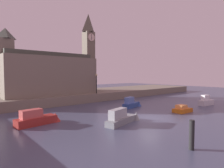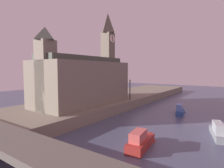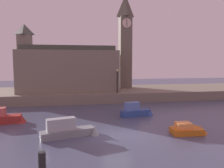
{
  "view_description": "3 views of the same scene",
  "coord_description": "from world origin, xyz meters",
  "px_view_note": "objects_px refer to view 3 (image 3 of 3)",
  "views": [
    {
      "loc": [
        -17.41,
        -13.53,
        5.15
      ],
      "look_at": [
        6.91,
        14.85,
        3.12
      ],
      "focal_mm": 30.22,
      "sensor_mm": 36.0,
      "label": 1
    },
    {
      "loc": [
        -25.39,
        -1.28,
        6.81
      ],
      "look_at": [
        2.09,
        17.94,
        4.22
      ],
      "focal_mm": 29.92,
      "sensor_mm": 36.0,
      "label": 2
    },
    {
      "loc": [
        -3.7,
        -17.97,
        6.26
      ],
      "look_at": [
        2.12,
        14.06,
        2.98
      ],
      "focal_mm": 35.5,
      "sensor_mm": 36.0,
      "label": 3
    }
  ],
  "objects_px": {
    "boat_dinghy_red": "(3,118)",
    "boat_patrol_orange": "(190,130)",
    "clock_tower": "(125,40)",
    "parliament_hall": "(67,69)",
    "boat_cruiser_grey": "(71,130)",
    "streetlamp": "(117,78)",
    "boat_tour_blue": "(137,111)"
  },
  "relations": [
    {
      "from": "clock_tower",
      "to": "boat_dinghy_red",
      "type": "bearing_deg",
      "value": -136.2
    },
    {
      "from": "clock_tower",
      "to": "boat_cruiser_grey",
      "type": "distance_m",
      "value": 25.3
    },
    {
      "from": "streetlamp",
      "to": "boat_cruiser_grey",
      "type": "height_order",
      "value": "streetlamp"
    },
    {
      "from": "parliament_hall",
      "to": "boat_cruiser_grey",
      "type": "relative_size",
      "value": 3.02
    },
    {
      "from": "parliament_hall",
      "to": "streetlamp",
      "type": "relative_size",
      "value": 4.3
    },
    {
      "from": "boat_tour_blue",
      "to": "boat_patrol_orange",
      "type": "height_order",
      "value": "boat_tour_blue"
    },
    {
      "from": "parliament_hall",
      "to": "clock_tower",
      "type": "bearing_deg",
      "value": 14.28
    },
    {
      "from": "boat_dinghy_red",
      "to": "boat_cruiser_grey",
      "type": "relative_size",
      "value": 0.92
    },
    {
      "from": "boat_cruiser_grey",
      "to": "boat_patrol_orange",
      "type": "bearing_deg",
      "value": -6.27
    },
    {
      "from": "parliament_hall",
      "to": "streetlamp",
      "type": "distance_m",
      "value": 8.78
    },
    {
      "from": "streetlamp",
      "to": "boat_patrol_orange",
      "type": "bearing_deg",
      "value": -77.84
    },
    {
      "from": "boat_cruiser_grey",
      "to": "boat_dinghy_red",
      "type": "bearing_deg",
      "value": 142.14
    },
    {
      "from": "boat_tour_blue",
      "to": "clock_tower",
      "type": "bearing_deg",
      "value": 81.6
    },
    {
      "from": "parliament_hall",
      "to": "boat_patrol_orange",
      "type": "xyz_separation_m",
      "value": [
        10.9,
        -19.71,
        -4.75
      ]
    },
    {
      "from": "boat_tour_blue",
      "to": "boat_patrol_orange",
      "type": "bearing_deg",
      "value": -68.77
    },
    {
      "from": "streetlamp",
      "to": "boat_patrol_orange",
      "type": "height_order",
      "value": "streetlamp"
    },
    {
      "from": "parliament_hall",
      "to": "streetlamp",
      "type": "height_order",
      "value": "parliament_hall"
    },
    {
      "from": "parliament_hall",
      "to": "streetlamp",
      "type": "bearing_deg",
      "value": -29.32
    },
    {
      "from": "parliament_hall",
      "to": "boat_dinghy_red",
      "type": "relative_size",
      "value": 3.28
    },
    {
      "from": "streetlamp",
      "to": "boat_tour_blue",
      "type": "bearing_deg",
      "value": -85.83
    },
    {
      "from": "clock_tower",
      "to": "boat_tour_blue",
      "type": "height_order",
      "value": "clock_tower"
    },
    {
      "from": "parliament_hall",
      "to": "boat_tour_blue",
      "type": "height_order",
      "value": "parliament_hall"
    },
    {
      "from": "boat_patrol_orange",
      "to": "parliament_hall",
      "type": "bearing_deg",
      "value": 118.95
    },
    {
      "from": "parliament_hall",
      "to": "boat_patrol_orange",
      "type": "height_order",
      "value": "parliament_hall"
    },
    {
      "from": "boat_tour_blue",
      "to": "boat_dinghy_red",
      "type": "bearing_deg",
      "value": -177.77
    },
    {
      "from": "streetlamp",
      "to": "boat_dinghy_red",
      "type": "height_order",
      "value": "streetlamp"
    },
    {
      "from": "boat_dinghy_red",
      "to": "boat_patrol_orange",
      "type": "xyz_separation_m",
      "value": [
        17.07,
        -6.43,
        -0.22
      ]
    },
    {
      "from": "boat_dinghy_red",
      "to": "boat_tour_blue",
      "type": "xyz_separation_m",
      "value": [
        14.35,
        0.56,
        -0.01
      ]
    },
    {
      "from": "clock_tower",
      "to": "parliament_hall",
      "type": "distance_m",
      "value": 11.93
    },
    {
      "from": "boat_cruiser_grey",
      "to": "streetlamp",
      "type": "bearing_deg",
      "value": 64.24
    },
    {
      "from": "parliament_hall",
      "to": "boat_dinghy_red",
      "type": "xyz_separation_m",
      "value": [
        -6.17,
        -13.28,
        -4.54
      ]
    },
    {
      "from": "boat_patrol_orange",
      "to": "boat_cruiser_grey",
      "type": "xyz_separation_m",
      "value": [
        -10.25,
        1.13,
        0.2
      ]
    }
  ]
}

